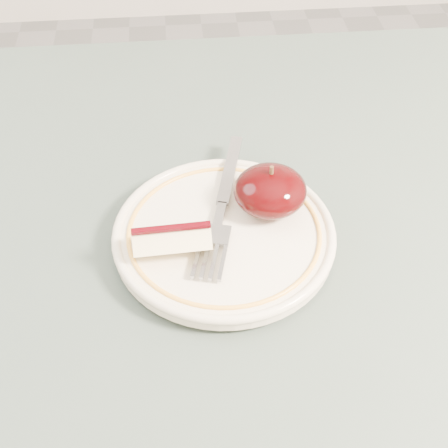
{
  "coord_description": "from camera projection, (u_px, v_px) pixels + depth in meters",
  "views": [
    {
      "loc": [
        0.02,
        -0.34,
        1.19
      ],
      "look_at": [
        0.06,
        0.06,
        0.78
      ],
      "focal_mm": 50.0,
      "sensor_mm": 36.0,
      "label": 1
    }
  ],
  "objects": [
    {
      "name": "apple_half",
      "position": [
        270.0,
        191.0,
        0.59
      ],
      "size": [
        0.07,
        0.07,
        0.05
      ],
      "color": "black",
      "rests_on": "plate"
    },
    {
      "name": "fork",
      "position": [
        222.0,
        205.0,
        0.6
      ],
      "size": [
        0.07,
        0.2,
        0.0
      ],
      "rotation": [
        0.0,
        0.0,
        1.33
      ],
      "color": "gray",
      "rests_on": "plate"
    },
    {
      "name": "apple_wedge",
      "position": [
        172.0,
        241.0,
        0.55
      ],
      "size": [
        0.07,
        0.03,
        0.03
      ],
      "rotation": [
        0.0,
        0.0,
        0.05
      ],
      "color": "#FFF3BB",
      "rests_on": "plate"
    },
    {
      "name": "table",
      "position": [
        170.0,
        354.0,
        0.61
      ],
      "size": [
        0.9,
        0.9,
        0.75
      ],
      "color": "brown",
      "rests_on": "ground"
    },
    {
      "name": "plate",
      "position": [
        224.0,
        234.0,
        0.58
      ],
      "size": [
        0.21,
        0.21,
        0.02
      ],
      "color": "beige",
      "rests_on": "table"
    }
  ]
}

